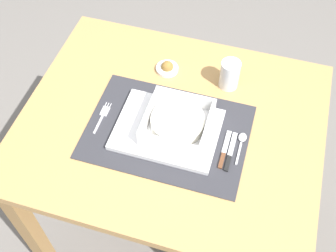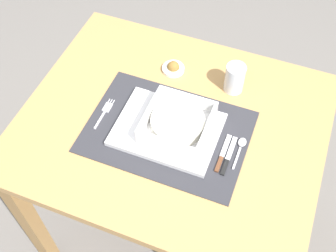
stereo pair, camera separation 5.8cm
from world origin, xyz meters
name	(u,v)px [view 2 (the right image)]	position (x,y,z in m)	size (l,w,h in m)	color
ground_plane	(171,224)	(0.00, 0.00, 0.00)	(6.00, 6.00, 0.00)	slate
dining_table	(172,143)	(0.00, 0.00, 0.64)	(0.91, 0.75, 0.76)	#B2844C
placemat	(168,132)	(0.00, -0.04, 0.76)	(0.48, 0.34, 0.00)	#2D2D33
serving_plate	(166,129)	(0.00, -0.04, 0.77)	(0.30, 0.23, 0.02)	white
porridge_bowl	(178,124)	(0.03, -0.03, 0.80)	(0.18, 0.18, 0.06)	white
fork	(105,111)	(-0.20, -0.04, 0.76)	(0.02, 0.13, 0.00)	silver
spoon	(241,146)	(0.22, -0.01, 0.77)	(0.02, 0.11, 0.01)	silver
butter_knife	(228,158)	(0.19, -0.07, 0.76)	(0.01, 0.13, 0.01)	black
bread_knife	(222,155)	(0.18, -0.06, 0.76)	(0.01, 0.13, 0.01)	#59331E
drinking_glass	(234,79)	(0.13, 0.20, 0.80)	(0.06, 0.06, 0.10)	white
condiment_saucer	(173,68)	(-0.07, 0.20, 0.77)	(0.07, 0.07, 0.04)	white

